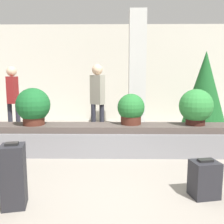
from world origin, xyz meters
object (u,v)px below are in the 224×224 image
at_px(pillar, 137,73).
at_px(suitcase_3, 14,176).
at_px(decorated_tree, 205,89).
at_px(traveler_1, 97,95).
at_px(suitcase_0, 204,179).
at_px(traveler_0, 13,95).
at_px(potted_plant_1, 131,109).
at_px(potted_plant_2, 33,106).
at_px(potted_plant_0, 196,107).

distance_m(pillar, suitcase_3, 4.53).
bearing_deg(decorated_tree, traveler_1, -161.15).
height_order(suitcase_0, traveler_0, traveler_0).
bearing_deg(pillar, traveler_1, -138.39).
bearing_deg(suitcase_3, potted_plant_1, 42.74).
bearing_deg(potted_plant_2, suitcase_0, -33.32).
relative_size(suitcase_3, potted_plant_0, 1.10).
relative_size(pillar, traveler_1, 1.79).
bearing_deg(potted_plant_2, pillar, 42.15).
height_order(suitcase_0, traveler_1, traveler_1).
xyz_separation_m(pillar, potted_plant_0, (0.98, -1.92, -0.68)).
bearing_deg(potted_plant_2, traveler_0, 124.43).
xyz_separation_m(potted_plant_0, traveler_1, (-1.98, 1.04, 0.16)).
bearing_deg(traveler_0, decorated_tree, 98.93).
distance_m(traveler_1, decorated_tree, 3.00).
bearing_deg(potted_plant_0, traveler_1, 152.30).
xyz_separation_m(suitcase_3, potted_plant_1, (1.47, 2.13, 0.49)).
relative_size(suitcase_0, traveler_0, 0.28).
distance_m(suitcase_0, traveler_0, 4.93).
bearing_deg(suitcase_3, pillar, 53.89).
xyz_separation_m(pillar, potted_plant_2, (-2.16, -1.96, -0.67)).
bearing_deg(potted_plant_0, potted_plant_1, 177.64).
bearing_deg(decorated_tree, suitcase_3, -131.28).
relative_size(suitcase_0, potted_plant_2, 0.68).
bearing_deg(traveler_0, suitcase_0, 50.73).
bearing_deg(suitcase_3, potted_plant_0, 24.79).
xyz_separation_m(pillar, potted_plant_1, (-0.27, -1.87, -0.73)).
bearing_deg(suitcase_3, traveler_0, 99.29).
distance_m(suitcase_3, potted_plant_2, 2.16).
relative_size(traveler_1, decorated_tree, 0.82).
bearing_deg(suitcase_3, traveler_1, 63.93).
bearing_deg(traveler_0, pillar, 101.58).
height_order(traveler_0, decorated_tree, decorated_tree).
relative_size(pillar, potted_plant_1, 5.32).
relative_size(pillar, decorated_tree, 1.47).
distance_m(suitcase_0, potted_plant_0, 1.99).
height_order(pillar, traveler_0, pillar).
bearing_deg(pillar, potted_plant_2, -137.85).
bearing_deg(traveler_1, suitcase_3, 113.08).
relative_size(potted_plant_0, potted_plant_1, 1.16).
bearing_deg(potted_plant_0, potted_plant_2, -179.34).
distance_m(potted_plant_2, traveler_1, 1.59).
bearing_deg(suitcase_3, potted_plant_2, 89.02).
distance_m(suitcase_0, suitcase_3, 2.30).
bearing_deg(pillar, potted_plant_0, -62.94).
xyz_separation_m(potted_plant_2, decorated_tree, (4.01, 2.04, 0.25)).
height_order(pillar, suitcase_0, pillar).
xyz_separation_m(suitcase_3, decorated_tree, (3.59, 4.09, 0.81)).
distance_m(pillar, traveler_0, 3.22).
relative_size(potted_plant_0, traveler_0, 0.40).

